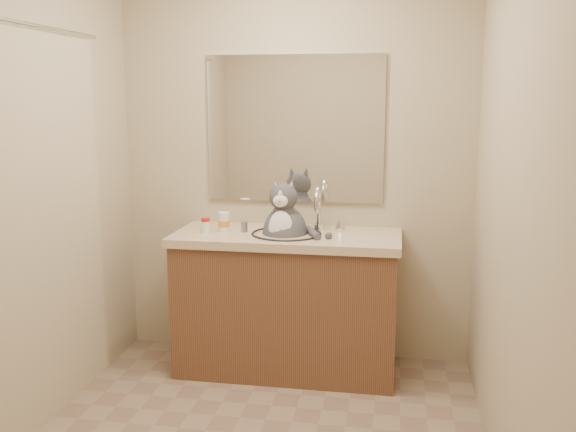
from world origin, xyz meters
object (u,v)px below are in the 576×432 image
Objects in this scene: pill_bottle_orange at (224,222)px; grey_canister at (244,227)px; cat at (285,231)px; pill_bottle_redcap at (206,225)px.

pill_bottle_orange is 1.90× the size of grey_canister.
cat is 0.47m from pill_bottle_redcap.
cat is 4.64× the size of pill_bottle_orange.
pill_bottle_orange is (-0.37, -0.00, 0.04)m from cat.
cat reaches higher than pill_bottle_orange.
grey_canister is (0.22, 0.06, -0.01)m from pill_bottle_redcap.
cat is 0.37m from pill_bottle_orange.
grey_canister is (0.12, 0.01, -0.03)m from pill_bottle_orange.
pill_bottle_orange reaches higher than grey_canister.
pill_bottle_redcap reaches higher than grey_canister.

